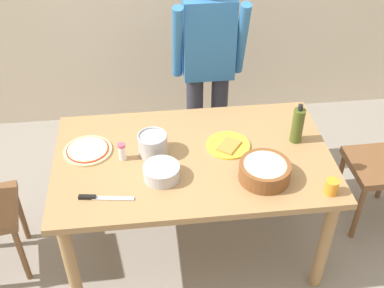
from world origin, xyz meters
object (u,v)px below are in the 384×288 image
plate_with_slice (228,145)px  cup_orange (332,187)px  person_cook (208,63)px  salt_shaker (122,152)px  mixing_bowl_steel (162,172)px  chef_knife (99,198)px  pizza_raw_on_board (88,150)px  popcorn_bowl (265,170)px  steel_pot (153,144)px  olive_oil_bottle (298,125)px  dining_table (193,168)px

plate_with_slice → cup_orange: (0.47, -0.45, 0.03)m
person_cook → salt_shaker: person_cook is taller
mixing_bowl_steel → chef_knife: 0.36m
pizza_raw_on_board → cup_orange: 1.38m
mixing_bowl_steel → cup_orange: size_ratio=2.35×
mixing_bowl_steel → popcorn_bowl: bearing=-7.0°
steel_pot → salt_shaker: (-0.18, -0.03, -0.01)m
popcorn_bowl → salt_shaker: 0.81m
olive_oil_bottle → steel_pot: size_ratio=1.48×
person_cook → salt_shaker: (-0.59, -0.73, -0.13)m
popcorn_bowl → cup_orange: size_ratio=3.29×
chef_knife → mixing_bowl_steel: bearing=20.5°
mixing_bowl_steel → chef_knife: bearing=-159.5°
person_cook → mixing_bowl_steel: bearing=-112.6°
pizza_raw_on_board → chef_knife: size_ratio=0.97×
plate_with_slice → popcorn_bowl: size_ratio=0.93×
person_cook → cup_orange: size_ratio=19.06×
mixing_bowl_steel → chef_knife: (-0.33, -0.12, -0.03)m
steel_pot → chef_knife: steel_pot is taller
dining_table → olive_oil_bottle: (0.63, 0.08, 0.20)m
dining_table → popcorn_bowl: 0.46m
dining_table → person_cook: person_cook is taller
plate_with_slice → steel_pot: steel_pot is taller
salt_shaker → chef_knife: size_ratio=0.36×
popcorn_bowl → chef_knife: popcorn_bowl is taller
dining_table → steel_pot: size_ratio=9.22×
person_cook → pizza_raw_on_board: bearing=-141.1°
salt_shaker → dining_table: bearing=-3.3°
cup_orange → salt_shaker: size_ratio=0.80×
person_cook → salt_shaker: size_ratio=15.28×
pizza_raw_on_board → steel_pot: bearing=-8.4°
salt_shaker → chef_knife: salt_shaker is taller
plate_with_slice → olive_oil_bottle: bearing=1.5°
pizza_raw_on_board → steel_pot: (0.38, -0.06, 0.06)m
person_cook → plate_with_slice: person_cook is taller
person_cook → popcorn_bowl: 1.01m
dining_table → steel_pot: steel_pot is taller
pizza_raw_on_board → steel_pot: steel_pot is taller
cup_orange → chef_knife: 1.21m
popcorn_bowl → olive_oil_bottle: bearing=49.3°
salt_shaker → olive_oil_bottle: bearing=3.0°
dining_table → cup_orange: bearing=-29.0°
olive_oil_bottle → cup_orange: size_ratio=3.01×
chef_knife → popcorn_bowl: bearing=3.7°
olive_oil_bottle → chef_knife: (-1.15, -0.36, -0.11)m
steel_pot → cup_orange: 1.01m
pizza_raw_on_board → steel_pot: size_ratio=1.62×
steel_pot → olive_oil_bottle: bearing=1.4°
dining_table → person_cook: (0.19, 0.76, 0.27)m
dining_table → cup_orange: 0.80m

